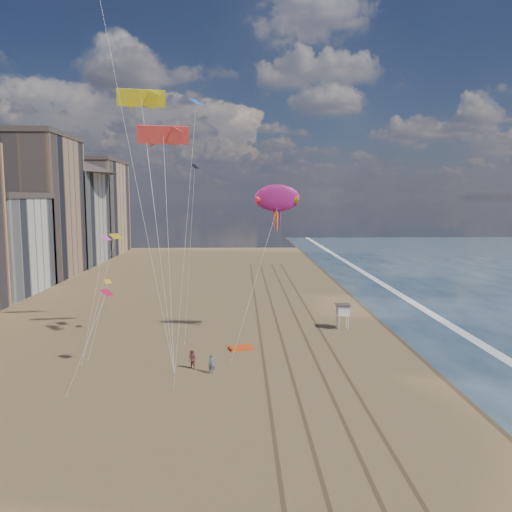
{
  "coord_description": "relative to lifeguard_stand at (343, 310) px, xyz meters",
  "views": [
    {
      "loc": [
        -3.37,
        -30.74,
        16.17
      ],
      "look_at": [
        -1.69,
        26.0,
        9.5
      ],
      "focal_mm": 35.0,
      "sensor_mm": 36.0,
      "label": 1
    }
  ],
  "objects": [
    {
      "name": "parafoils",
      "position": [
        -24.46,
        -4.25,
        29.31
      ],
      "size": [
        13.27,
        3.94,
        21.44
      ],
      "color": "black",
      "rests_on": "ground"
    },
    {
      "name": "kite_flyer_a",
      "position": [
        -15.24,
        -15.17,
        -1.48
      ],
      "size": [
        0.75,
        0.56,
        1.86
      ],
      "primitive_type": "imported",
      "rotation": [
        0.0,
        0.0,
        0.18
      ],
      "color": "slate",
      "rests_on": "ground"
    },
    {
      "name": "show_kite",
      "position": [
        -8.46,
        -3.96,
        13.66
      ],
      "size": [
        4.94,
        4.65,
        18.95
      ],
      "color": "#A4196A",
      "rests_on": "ground"
    },
    {
      "name": "buildings",
      "position": [
        -54.84,
        36.55,
        11.14
      ],
      "size": [
        34.72,
        131.35,
        29.0
      ],
      "color": "#C6B284",
      "rests_on": "ground"
    },
    {
      "name": "tracks",
      "position": [
        -6.56,
        0.96,
        -2.4
      ],
      "size": [
        7.68,
        120.0,
        0.01
      ],
      "color": "brown",
      "rests_on": "ground"
    },
    {
      "name": "small_kites",
      "position": [
        -23.83,
        -5.34,
        11.79
      ],
      "size": [
        13.21,
        17.65,
        19.35
      ],
      "color": "blue",
      "rests_on": "ground"
    },
    {
      "name": "ground",
      "position": [
        -9.11,
        -29.04,
        -2.41
      ],
      "size": [
        260.0,
        260.0,
        0.0
      ],
      "primitive_type": "plane",
      "color": "brown",
      "rests_on": "ground"
    },
    {
      "name": "lifeguard_stand",
      "position": [
        0.0,
        0.0,
        0.0
      ],
      "size": [
        1.73,
        1.73,
        3.12
      ],
      "color": "white",
      "rests_on": "ground"
    },
    {
      "name": "grounded_kite",
      "position": [
        -12.59,
        -7.77,
        -2.27
      ],
      "size": [
        2.74,
        2.15,
        0.27
      ],
      "primitive_type": "cube",
      "rotation": [
        0.0,
        0.0,
        0.29
      ],
      "color": "#FF4E15",
      "rests_on": "ground"
    },
    {
      "name": "wet_sand",
      "position": [
        9.89,
        10.96,
        -2.41
      ],
      "size": [
        260.0,
        260.0,
        0.0
      ],
      "primitive_type": "plane",
      "color": "#42301E",
      "rests_on": "ground"
    },
    {
      "name": "foam",
      "position": [
        14.09,
        10.96,
        -2.4
      ],
      "size": [
        260.0,
        260.0,
        0.0
      ],
      "primitive_type": "plane",
      "color": "white",
      "rests_on": "ground"
    },
    {
      "name": "kite_flyer_b",
      "position": [
        -17.17,
        -13.95,
        -1.47
      ],
      "size": [
        1.15,
        1.13,
        1.87
      ],
      "primitive_type": "imported",
      "rotation": [
        0.0,
        0.0,
        -0.71
      ],
      "color": "#924F4A",
      "rests_on": "ground"
    }
  ]
}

